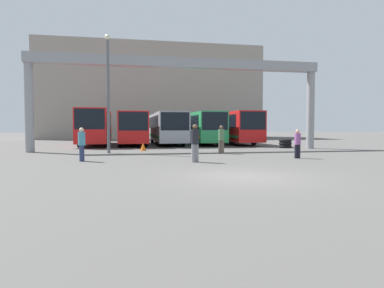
# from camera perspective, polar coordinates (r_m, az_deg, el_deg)

# --- Properties ---
(ground_plane) EXTENTS (200.00, 200.00, 0.00)m
(ground_plane) POSITION_cam_1_polar(r_m,az_deg,el_deg) (11.95, 8.73, -5.40)
(ground_plane) COLOR #514F4C
(building_backdrop) EXTENTS (32.24, 12.00, 13.68)m
(building_backdrop) POSITION_cam_1_polar(r_m,az_deg,el_deg) (54.44, -6.87, 8.26)
(building_backdrop) COLOR gray
(building_backdrop) RESTS_ON ground
(overhead_gantry) EXTENTS (21.27, 0.80, 6.70)m
(overhead_gantry) POSITION_cam_1_polar(r_m,az_deg,el_deg) (25.31, -1.86, 11.37)
(overhead_gantry) COLOR gray
(overhead_gantry) RESTS_ON ground
(bus_slot_0) EXTENTS (2.53, 10.47, 3.24)m
(bus_slot_0) POSITION_cam_1_polar(r_m,az_deg,el_deg) (32.99, -15.80, 3.03)
(bus_slot_0) COLOR red
(bus_slot_0) RESTS_ON ground
(bus_slot_1) EXTENTS (2.55, 10.74, 3.01)m
(bus_slot_1) POSITION_cam_1_polar(r_m,az_deg,el_deg) (33.02, -9.95, 2.87)
(bus_slot_1) COLOR red
(bus_slot_1) RESTS_ON ground
(bus_slot_2) EXTENTS (2.59, 12.50, 3.01)m
(bus_slot_2) POSITION_cam_1_polar(r_m,az_deg,el_deg) (34.13, -4.33, 2.91)
(bus_slot_2) COLOR #999EA5
(bus_slot_2) RESTS_ON ground
(bus_slot_3) EXTENTS (2.46, 11.54, 3.05)m
(bus_slot_3) POSITION_cam_1_polar(r_m,az_deg,el_deg) (34.22, 1.37, 2.96)
(bus_slot_3) COLOR #268C4C
(bus_slot_3) RESTS_ON ground
(bus_slot_4) EXTENTS (2.51, 11.72, 3.13)m
(bus_slot_4) POSITION_cam_1_polar(r_m,az_deg,el_deg) (35.18, 6.70, 3.00)
(bus_slot_4) COLOR red
(bus_slot_4) RESTS_ON ground
(pedestrian_near_right) EXTENTS (0.37, 0.37, 1.80)m
(pedestrian_near_right) POSITION_cam_1_polar(r_m,az_deg,el_deg) (21.92, 4.91, 0.88)
(pedestrian_near_right) COLOR brown
(pedestrian_near_right) RESTS_ON ground
(pedestrian_near_left) EXTENTS (0.35, 0.35, 1.68)m
(pedestrian_near_left) POSITION_cam_1_polar(r_m,az_deg,el_deg) (17.84, -17.91, 0.09)
(pedestrian_near_left) COLOR navy
(pedestrian_near_left) RESTS_ON ground
(pedestrian_mid_left) EXTENTS (0.38, 0.38, 1.83)m
(pedestrian_mid_left) POSITION_cam_1_polar(r_m,az_deg,el_deg) (16.57, 0.51, 0.31)
(pedestrian_mid_left) COLOR gray
(pedestrian_mid_left) RESTS_ON ground
(pedestrian_far_center) EXTENTS (0.33, 0.33, 1.57)m
(pedestrian_far_center) POSITION_cam_1_polar(r_m,az_deg,el_deg) (19.47, 17.18, 0.16)
(pedestrian_far_center) COLOR black
(pedestrian_far_center) RESTS_ON ground
(traffic_cone) EXTENTS (0.42, 0.42, 0.58)m
(traffic_cone) POSITION_cam_1_polar(r_m,az_deg,el_deg) (24.82, -8.15, -0.44)
(traffic_cone) COLOR orange
(traffic_cone) RESTS_ON ground
(tire_stack) EXTENTS (1.04, 1.04, 0.72)m
(tire_stack) POSITION_cam_1_polar(r_m,az_deg,el_deg) (28.90, 15.28, 0.09)
(tire_stack) COLOR black
(tire_stack) RESTS_ON ground
(lamp_post) EXTENTS (0.36, 0.36, 7.64)m
(lamp_post) POSITION_cam_1_polar(r_m,az_deg,el_deg) (23.02, -13.82, 8.94)
(lamp_post) COLOR #595B60
(lamp_post) RESTS_ON ground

